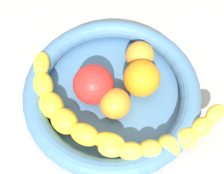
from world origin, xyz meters
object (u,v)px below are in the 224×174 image
(banana_draped_right, at_px, (167,141))
(orange_mid_left, at_px, (140,56))
(banana_draped_left, at_px, (63,109))
(tomato_red, at_px, (93,84))
(fruit_bowl, at_px, (112,92))
(orange_front, at_px, (142,78))
(orange_mid_right, at_px, (115,104))

(banana_draped_right, relative_size, orange_mid_left, 4.03)
(banana_draped_left, height_order, tomato_red, tomato_red)
(fruit_bowl, relative_size, orange_mid_left, 5.88)
(banana_draped_left, xyz_separation_m, orange_mid_left, (0.17, 0.00, -0.00))
(orange_front, distance_m, tomato_red, 0.09)
(tomato_red, bearing_deg, orange_mid_left, 0.78)
(banana_draped_right, height_order, orange_front, orange_front)
(banana_draped_left, distance_m, orange_mid_left, 0.17)
(orange_front, bearing_deg, tomato_red, 151.67)
(banana_draped_left, height_order, banana_draped_right, same)
(orange_front, bearing_deg, banana_draped_left, 165.18)
(fruit_bowl, height_order, banana_draped_left, banana_draped_left)
(fruit_bowl, bearing_deg, orange_mid_left, 15.28)
(fruit_bowl, xyz_separation_m, orange_front, (0.05, -0.02, 0.02))
(fruit_bowl, height_order, tomato_red, tomato_red)
(banana_draped_right, bearing_deg, orange_front, 70.11)
(fruit_bowl, distance_m, tomato_red, 0.04)
(orange_front, bearing_deg, banana_draped_right, -109.89)
(fruit_bowl, xyz_separation_m, banana_draped_right, (0.01, -0.13, 0.02))
(banana_draped_right, bearing_deg, orange_mid_left, 64.72)
(banana_draped_right, bearing_deg, fruit_bowl, 94.88)
(orange_mid_right, bearing_deg, banana_draped_right, -76.10)
(fruit_bowl, xyz_separation_m, tomato_red, (-0.02, 0.02, 0.03))
(orange_mid_right, bearing_deg, orange_front, 7.00)
(banana_draped_left, distance_m, orange_front, 0.15)
(orange_mid_right, xyz_separation_m, tomato_red, (-0.01, 0.05, 0.01))
(banana_draped_left, xyz_separation_m, tomato_red, (0.07, 0.00, 0.01))
(orange_mid_right, relative_size, tomato_red, 0.76)
(orange_mid_right, distance_m, tomato_red, 0.05)
(fruit_bowl, distance_m, orange_mid_left, 0.09)
(banana_draped_left, relative_size, banana_draped_right, 1.14)
(fruit_bowl, height_order, banana_draped_right, banana_draped_right)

